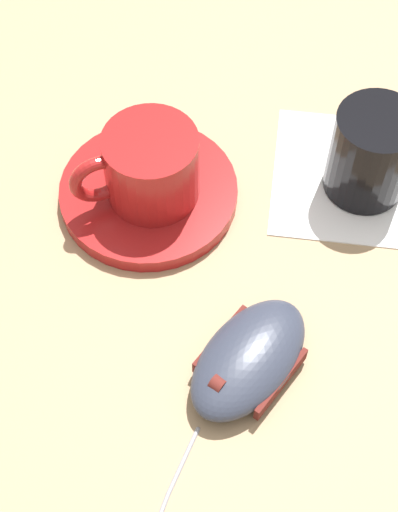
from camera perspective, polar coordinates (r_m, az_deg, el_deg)
The scene contains 6 objects.
ground_plane at distance 0.60m, azimuth 2.05°, elevation -1.71°, with size 3.00×3.00×0.00m, color #9E7F5B.
saucer at distance 0.64m, azimuth -3.41°, elevation 4.61°, with size 0.14×0.14×0.01m, color maroon.
coffee_cup at distance 0.61m, azimuth -3.42°, elevation 6.46°, with size 0.10×0.07×0.06m.
computer_mouse at distance 0.55m, azimuth 3.95°, elevation -7.49°, with size 0.11×0.12×0.03m.
napkin_under_glass at distance 0.67m, azimuth 11.49°, elevation 5.65°, with size 0.13×0.13×0.00m, color white.
drinking_glass at distance 0.63m, azimuth 12.66°, elevation 7.29°, with size 0.07×0.07×0.08m, color black.
Camera 1 is at (0.00, 0.31, 0.51)m, focal length 55.00 mm.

